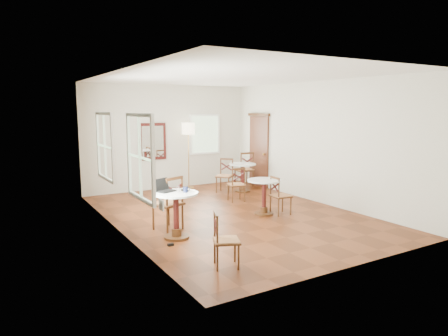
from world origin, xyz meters
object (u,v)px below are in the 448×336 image
Objects in this scene: chair_mid_a at (237,184)px; mouse at (183,190)px; navy_mug at (186,190)px; chair_back_a at (244,169)px; power_adapter at (171,245)px; cafe_table_near at (176,210)px; cafe_table_back at (242,174)px; chair_mid_b at (280,195)px; floor_lamp at (188,133)px; laptop at (164,188)px; cafe_table_mid at (264,193)px; chair_back_b at (225,176)px; chair_near_a at (169,203)px; chair_near_b at (225,240)px; water_glass at (178,189)px.

chair_mid_a is 8.11× the size of mouse.
navy_mug reaches higher than mouse.
chair_back_a is 5.50m from power_adapter.
cafe_table_near is 1.06× the size of cafe_table_back.
floor_lamp is at bearing 11.31° from chair_mid_b.
laptop is (-0.14, 0.20, 0.38)m from cafe_table_near.
chair_back_b is (0.50, 2.54, -0.02)m from cafe_table_mid.
navy_mug is at bearing -136.77° from cafe_table_back.
cafe_table_mid is 7.61× the size of power_adapter.
laptop is (-2.35, -3.89, -0.73)m from floor_lamp.
chair_back_b is at bearing 78.81° from cafe_table_mid.
cafe_table_back is 0.76× the size of chair_near_a.
floor_lamp is at bearing 131.93° from cafe_table_back.
chair_back_a is 1.13× the size of chair_back_b.
navy_mug is at bearing -164.03° from cafe_table_mid.
cafe_table_near is 0.80× the size of chair_back_a.
chair_near_b is 1.69m from water_glass.
navy_mug is at bearing 50.98° from chair_back_a.
floor_lamp is 4.89× the size of laptop.
chair_mid_b is (0.15, -1.55, -0.01)m from chair_mid_a.
floor_lamp is (2.12, 3.53, 1.10)m from chair_near_a.
floor_lamp is 18.73× the size of power_adapter.
chair_mid_a reaches higher than cafe_table_near.
navy_mug is (0.30, -0.28, -0.01)m from laptop.
floor_lamp reaches higher than chair_near_b.
laptop is at bearing 136.19° from navy_mug.
chair_near_a is 2.15m from chair_near_b.
water_glass is (-2.29, -0.52, 0.42)m from cafe_table_mid.
floor_lamp reaches higher than navy_mug.
water_glass is (-3.68, -3.39, 0.37)m from chair_back_a.
navy_mug is (-2.19, -0.63, 0.41)m from cafe_table_mid.
chair_mid_a is 8.50× the size of power_adapter.
laptop reaches higher than chair_near_a.
chair_back_b is (-0.45, 0.21, -0.03)m from cafe_table_back.
water_glass reaches higher than navy_mug.
laptop reaches higher than mouse.
chair_back_b reaches higher than chair_mid_a.
cafe_table_mid is at bearing 94.60° from chair_mid_a.
navy_mug is at bearing -115.23° from mouse.
chair_near_a is at bearing 179.75° from cafe_table_mid.
water_glass reaches higher than cafe_table_near.
chair_near_a is at bearing 68.42° from power_adapter.
mouse is at bearing -46.78° from laptop.
cafe_table_mid is 7.32× the size of water_glass.
chair_mid_b is (-0.65, -2.50, -0.07)m from cafe_table_back.
mouse is (0.31, -0.14, -0.04)m from laptop.
chair_mid_a is at bearing 9.88° from chair_mid_b.
chair_back_b is at bearing 49.62° from navy_mug.
cafe_table_mid is 0.91× the size of chair_mid_b.
floor_lamp is at bearing -140.56° from chair_near_a.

